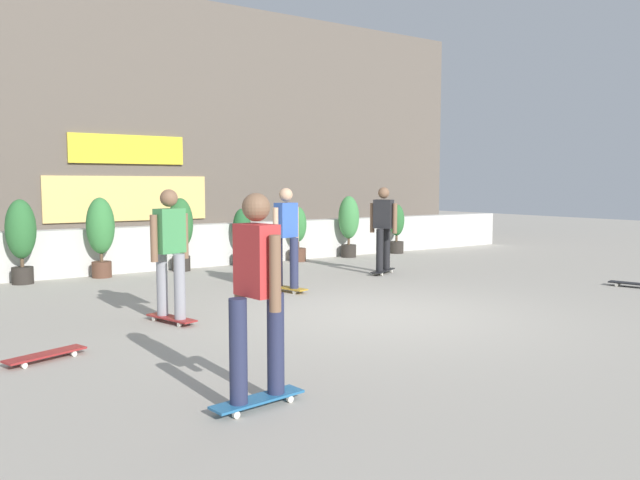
% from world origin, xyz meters
% --- Properties ---
extents(ground_plane, '(48.00, 48.00, 0.00)m').
position_xyz_m(ground_plane, '(0.00, 0.00, 0.00)').
color(ground_plane, '#A8A093').
extents(planter_wall, '(18.00, 0.40, 0.90)m').
position_xyz_m(planter_wall, '(0.00, 6.00, 0.45)').
color(planter_wall, beige).
rests_on(planter_wall, ground).
extents(building_backdrop, '(20.00, 2.08, 6.50)m').
position_xyz_m(building_backdrop, '(-0.00, 10.00, 3.25)').
color(building_backdrop, '#60564C').
rests_on(building_backdrop, ground).
extents(potted_plant_1, '(0.51, 0.51, 1.49)m').
position_xyz_m(potted_plant_1, '(-3.60, 5.55, 0.87)').
color(potted_plant_1, '#2D2823').
rests_on(potted_plant_1, ground).
extents(potted_plant_2, '(0.52, 0.52, 1.51)m').
position_xyz_m(potted_plant_2, '(-2.24, 5.55, 0.88)').
color(potted_plant_2, brown).
rests_on(potted_plant_2, ground).
extents(potted_plant_3, '(0.50, 0.50, 1.48)m').
position_xyz_m(potted_plant_3, '(-0.66, 5.55, 0.86)').
color(potted_plant_3, '#2D2823').
rests_on(potted_plant_3, ground).
extents(potted_plant_4, '(0.38, 0.38, 1.23)m').
position_xyz_m(potted_plant_4, '(0.72, 5.55, 0.67)').
color(potted_plant_4, '#2D2823').
rests_on(potted_plant_4, ground).
extents(potted_plant_5, '(0.39, 0.39, 1.24)m').
position_xyz_m(potted_plant_5, '(2.13, 5.55, 0.67)').
color(potted_plant_5, brown).
rests_on(potted_plant_5, ground).
extents(potted_plant_6, '(0.50, 0.50, 1.47)m').
position_xyz_m(potted_plant_6, '(3.57, 5.55, 0.85)').
color(potted_plant_6, '#2D2823').
rests_on(potted_plant_6, ground).
extents(potted_plant_7, '(0.39, 0.39, 1.24)m').
position_xyz_m(potted_plant_7, '(5.09, 5.55, 0.67)').
color(potted_plant_7, '#2D2823').
rests_on(potted_plant_7, ground).
extents(skater_mid_plaza, '(0.80, 0.56, 1.70)m').
position_xyz_m(skater_mid_plaza, '(2.46, 2.93, 0.94)').
color(skater_mid_plaza, black).
rests_on(skater_mid_plaza, ground).
extents(skater_far_right, '(0.55, 0.82, 1.70)m').
position_xyz_m(skater_far_right, '(-0.15, 2.26, 0.94)').
color(skater_far_right, '#BF8C26').
rests_on(skater_far_right, ground).
extents(skater_by_wall_right, '(0.82, 0.56, 1.70)m').
position_xyz_m(skater_by_wall_right, '(-3.08, -2.17, 0.94)').
color(skater_by_wall_right, '#266699').
rests_on(skater_by_wall_right, ground).
extents(skater_by_wall_left, '(0.54, 0.82, 1.70)m').
position_xyz_m(skater_by_wall_left, '(-2.55, 1.10, 0.94)').
color(skater_by_wall_left, maroon).
rests_on(skater_by_wall_left, ground).
extents(skateboard_near_camera, '(0.82, 0.45, 0.08)m').
position_xyz_m(skateboard_near_camera, '(-4.21, 0.17, 0.06)').
color(skateboard_near_camera, maroon).
rests_on(skateboard_near_camera, ground).
extents(skateboard_aside, '(0.42, 0.82, 0.08)m').
position_xyz_m(skateboard_aside, '(4.98, -0.71, 0.06)').
color(skateboard_aside, black).
rests_on(skateboard_aside, ground).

